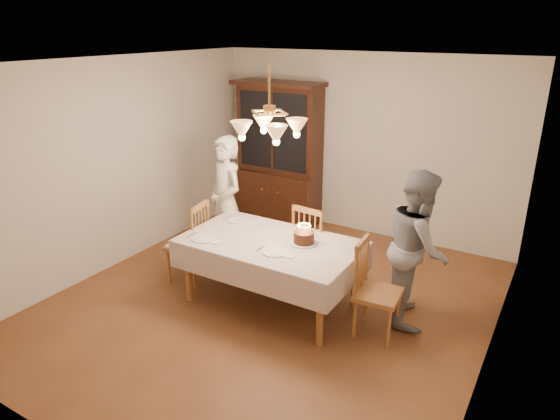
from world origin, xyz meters
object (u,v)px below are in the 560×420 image
Objects in this scene: elderly_woman at (226,202)px; birthday_cake at (304,238)px; china_hutch at (279,156)px; dining_table at (270,247)px; chair_far_side at (315,248)px.

elderly_woman is 1.41m from birthday_cake.
elderly_woman is (0.25, -1.69, -0.20)m from china_hutch.
dining_table is 2.61m from china_hutch.
china_hutch is (-1.26, 2.25, 0.36)m from dining_table.
china_hutch is 2.20m from chair_far_side.
birthday_cake is (1.59, -2.12, -0.22)m from china_hutch.
china_hutch reaches higher than birthday_cake.
china_hutch reaches higher than elderly_woman.
china_hutch is at bearing 119.16° from dining_table.
dining_table is 1.13× the size of elderly_woman.
elderly_woman is (-1.01, 0.56, 0.16)m from dining_table.
birthday_cake is (0.16, -0.57, 0.38)m from chair_far_side.
elderly_woman reaches higher than dining_table.
dining_table is 1.17m from elderly_woman.
birthday_cake is (0.34, 0.13, 0.14)m from dining_table.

